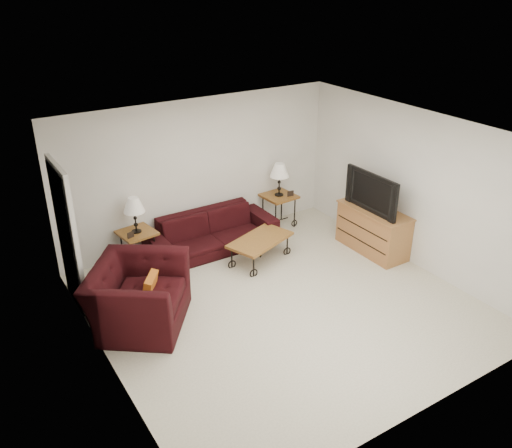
{
  "coord_description": "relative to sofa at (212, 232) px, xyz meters",
  "views": [
    {
      "loc": [
        -3.76,
        -5.27,
        4.39
      ],
      "look_at": [
        0.0,
        0.7,
        1.0
      ],
      "focal_mm": 37.75,
      "sensor_mm": 36.0,
      "label": 1
    }
  ],
  "objects": [
    {
      "name": "ground",
      "position": [
        0.05,
        -2.02,
        -0.32
      ],
      "size": [
        5.0,
        5.0,
        0.0
      ],
      "primitive_type": "plane",
      "color": "beige",
      "rests_on": "ground"
    },
    {
      "name": "wall_back",
      "position": [
        0.05,
        0.48,
        0.93
      ],
      "size": [
        5.0,
        0.02,
        2.5
      ],
      "primitive_type": "cube",
      "color": "white",
      "rests_on": "ground"
    },
    {
      "name": "wall_front",
      "position": [
        0.05,
        -4.52,
        0.93
      ],
      "size": [
        5.0,
        0.02,
        2.5
      ],
      "primitive_type": "cube",
      "color": "white",
      "rests_on": "ground"
    },
    {
      "name": "wall_left",
      "position": [
        -2.45,
        -2.02,
        0.93
      ],
      "size": [
        0.02,
        5.0,
        2.5
      ],
      "primitive_type": "cube",
      "color": "white",
      "rests_on": "ground"
    },
    {
      "name": "wall_right",
      "position": [
        2.55,
        -2.02,
        0.93
      ],
      "size": [
        0.02,
        5.0,
        2.5
      ],
      "primitive_type": "cube",
      "color": "white",
      "rests_on": "ground"
    },
    {
      "name": "ceiling",
      "position": [
        0.05,
        -2.02,
        2.18
      ],
      "size": [
        5.0,
        5.0,
        0.0
      ],
      "primitive_type": "plane",
      "color": "white",
      "rests_on": "wall_back"
    },
    {
      "name": "doorway",
      "position": [
        -2.42,
        -0.37,
        0.7
      ],
      "size": [
        0.08,
        0.94,
        2.04
      ],
      "primitive_type": "cube",
      "color": "black",
      "rests_on": "ground"
    },
    {
      "name": "sofa",
      "position": [
        0.0,
        0.0,
        0.0
      ],
      "size": [
        2.21,
        0.87,
        0.65
      ],
      "primitive_type": "imported",
      "color": "black",
      "rests_on": "ground"
    },
    {
      "name": "side_table_left",
      "position": [
        -1.25,
        0.18,
        -0.03
      ],
      "size": [
        0.6,
        0.6,
        0.59
      ],
      "primitive_type": "cube",
      "rotation": [
        0.0,
        0.0,
        0.13
      ],
      "color": "#926225",
      "rests_on": "ground"
    },
    {
      "name": "side_table_right",
      "position": [
        1.49,
        0.18,
        -0.02
      ],
      "size": [
        0.6,
        0.6,
        0.61
      ],
      "primitive_type": "cube",
      "rotation": [
        0.0,
        0.0,
        0.07
      ],
      "color": "#926225",
      "rests_on": "ground"
    },
    {
      "name": "lamp_left",
      "position": [
        -1.25,
        0.18,
        0.55
      ],
      "size": [
        0.37,
        0.37,
        0.59
      ],
      "primitive_type": null,
      "rotation": [
        0.0,
        0.0,
        0.13
      ],
      "color": "black",
      "rests_on": "side_table_left"
    },
    {
      "name": "lamp_right",
      "position": [
        1.49,
        0.18,
        0.59
      ],
      "size": [
        0.37,
        0.37,
        0.61
      ],
      "primitive_type": null,
      "rotation": [
        0.0,
        0.0,
        0.07
      ],
      "color": "black",
      "rests_on": "side_table_right"
    },
    {
      "name": "photo_frame_left",
      "position": [
        -1.4,
        0.03,
        0.31
      ],
      "size": [
        0.12,
        0.05,
        0.1
      ],
      "primitive_type": "cube",
      "rotation": [
        0.0,
        0.0,
        0.31
      ],
      "color": "black",
      "rests_on": "side_table_left"
    },
    {
      "name": "photo_frame_right",
      "position": [
        1.64,
        0.03,
        0.34
      ],
      "size": [
        0.12,
        0.03,
        0.1
      ],
      "primitive_type": "cube",
      "rotation": [
        0.0,
        0.0,
        -0.14
      ],
      "color": "black",
      "rests_on": "side_table_right"
    },
    {
      "name": "coffee_table",
      "position": [
        0.47,
        -0.78,
        -0.12
      ],
      "size": [
        1.22,
        0.92,
        0.41
      ],
      "primitive_type": "cube",
      "rotation": [
        0.0,
        0.0,
        0.34
      ],
      "color": "#926225",
      "rests_on": "ground"
    },
    {
      "name": "armchair",
      "position": [
        -1.82,
        -1.35,
        0.11
      ],
      "size": [
        1.72,
        1.76,
        0.86
      ],
      "primitive_type": "imported",
      "rotation": [
        0.0,
        0.0,
        0.93
      ],
      "color": "black",
      "rests_on": "ground"
    },
    {
      "name": "throw_pillow",
      "position": [
        -1.67,
        -1.4,
        0.2
      ],
      "size": [
        0.32,
        0.37,
        0.39
      ],
      "primitive_type": "cube",
      "rotation": [
        0.0,
        0.0,
        0.93
      ],
      "color": "orange",
      "rests_on": "armchair"
    },
    {
      "name": "tv_stand",
      "position": [
        2.28,
        -1.48,
        0.06
      ],
      "size": [
        0.53,
        1.27,
        0.76
      ],
      "primitive_type": "cube",
      "color": "#9F713B",
      "rests_on": "ground"
    },
    {
      "name": "television",
      "position": [
        2.26,
        -1.48,
        0.77
      ],
      "size": [
        0.15,
        1.14,
        0.65
      ],
      "primitive_type": "imported",
      "rotation": [
        0.0,
        0.0,
        -1.57
      ],
      "color": "black",
      "rests_on": "tv_stand"
    },
    {
      "name": "backpack",
      "position": [
        0.95,
        -0.24,
        -0.1
      ],
      "size": [
        0.39,
        0.32,
        0.45
      ],
      "primitive_type": "ellipsoid",
      "rotation": [
        0.0,
        0.0,
        0.17
      ],
      "color": "black",
      "rests_on": "ground"
    }
  ]
}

